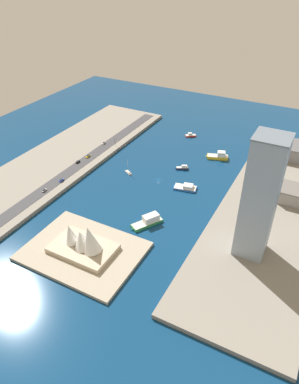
{
  "coord_description": "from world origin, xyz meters",
  "views": [
    {
      "loc": [
        -108.36,
        219.48,
        153.37
      ],
      "look_at": [
        -3.52,
        22.34,
        2.32
      ],
      "focal_mm": 32.96,
      "sensor_mm": 36.0,
      "label": 1
    }
  ],
  "objects_px": {
    "tugboat_red": "(191,135)",
    "opera_landmark": "(83,242)",
    "patrol_launch_navy": "(182,168)",
    "carpark_squat_concrete": "(298,195)",
    "ferry_yellow_fast": "(218,156)",
    "traffic_light_waterfront": "(115,141)",
    "catamaran_blue": "(186,187)",
    "ferry_green_doubledeck": "(149,221)",
    "hatchback_blue": "(62,180)",
    "taxi_yellow_cab": "(88,156)",
    "sedan_silver": "(44,190)",
    "sailboat_small_white": "(128,172)",
    "tower_tall_glass": "(260,199)",
    "van_white": "(104,143)",
    "warehouse_low_gray": "(290,150)",
    "suv_black": "(78,162)"
  },
  "relations": [
    {
      "from": "tower_tall_glass",
      "to": "opera_landmark",
      "type": "bearing_deg",
      "value": 27.67
    },
    {
      "from": "catamaran_blue",
      "to": "hatchback_blue",
      "type": "xyz_separation_m",
      "value": [
        90.69,
        40.35,
        2.39
      ]
    },
    {
      "from": "hatchback_blue",
      "to": "tugboat_red",
      "type": "bearing_deg",
      "value": -113.43
    },
    {
      "from": "traffic_light_waterfront",
      "to": "tower_tall_glass",
      "type": "bearing_deg",
      "value": 151.17
    },
    {
      "from": "catamaran_blue",
      "to": "opera_landmark",
      "type": "relative_size",
      "value": 0.49
    },
    {
      "from": "carpark_squat_concrete",
      "to": "ferry_green_doubledeck",
      "type": "bearing_deg",
      "value": 39.62
    },
    {
      "from": "sailboat_small_white",
      "to": "ferry_green_doubledeck",
      "type": "xyz_separation_m",
      "value": [
        -46.8,
        51.07,
        1.61
      ]
    },
    {
      "from": "sailboat_small_white",
      "to": "patrol_launch_navy",
      "type": "relative_size",
      "value": 1.14
    },
    {
      "from": "catamaran_blue",
      "to": "traffic_light_waterfront",
      "type": "xyz_separation_m",
      "value": [
        87.98,
        -34.31,
        5.8
      ]
    },
    {
      "from": "taxi_yellow_cab",
      "to": "catamaran_blue",
      "type": "bearing_deg",
      "value": 178.62
    },
    {
      "from": "warehouse_low_gray",
      "to": "taxi_yellow_cab",
      "type": "bearing_deg",
      "value": 28.82
    },
    {
      "from": "van_white",
      "to": "opera_landmark",
      "type": "distance_m",
      "value": 144.84
    },
    {
      "from": "catamaran_blue",
      "to": "taxi_yellow_cab",
      "type": "distance_m",
      "value": 96.14
    },
    {
      "from": "tower_tall_glass",
      "to": "taxi_yellow_cab",
      "type": "distance_m",
      "value": 170.63
    },
    {
      "from": "tower_tall_glass",
      "to": "sedan_silver",
      "type": "relative_size",
      "value": 17.71
    },
    {
      "from": "traffic_light_waterfront",
      "to": "ferry_green_doubledeck",
      "type": "bearing_deg",
      "value": 133.67
    },
    {
      "from": "patrol_launch_navy",
      "to": "carpark_squat_concrete",
      "type": "relative_size",
      "value": 0.43
    },
    {
      "from": "tower_tall_glass",
      "to": "traffic_light_waterfront",
      "type": "height_order",
      "value": "tower_tall_glass"
    },
    {
      "from": "sailboat_small_white",
      "to": "traffic_light_waterfront",
      "type": "relative_size",
      "value": 1.98
    },
    {
      "from": "sailboat_small_white",
      "to": "suv_black",
      "type": "xyz_separation_m",
      "value": [
        45.34,
        9.1,
        2.87
      ]
    },
    {
      "from": "catamaran_blue",
      "to": "warehouse_low_gray",
      "type": "height_order",
      "value": "warehouse_low_gray"
    },
    {
      "from": "tugboat_red",
      "to": "traffic_light_waterfront",
      "type": "distance_m",
      "value": 78.77
    },
    {
      "from": "warehouse_low_gray",
      "to": "tower_tall_glass",
      "type": "distance_m",
      "value": 141.55
    },
    {
      "from": "ferry_yellow_fast",
      "to": "ferry_green_doubledeck",
      "type": "xyz_separation_m",
      "value": [
        11.6,
        111.95,
        0.17
      ]
    },
    {
      "from": "warehouse_low_gray",
      "to": "patrol_launch_navy",
      "type": "bearing_deg",
      "value": 39.04
    },
    {
      "from": "van_white",
      "to": "traffic_light_waterfront",
      "type": "distance_m",
      "value": 11.44
    },
    {
      "from": "tugboat_red",
      "to": "opera_landmark",
      "type": "bearing_deg",
      "value": 92.0
    },
    {
      "from": "sedan_silver",
      "to": "traffic_light_waterfront",
      "type": "distance_m",
      "value": 92.57
    },
    {
      "from": "patrol_launch_navy",
      "to": "van_white",
      "type": "bearing_deg",
      "value": -2.5
    },
    {
      "from": "suv_black",
      "to": "traffic_light_waterfront",
      "type": "xyz_separation_m",
      "value": [
        -9.72,
        -44.36,
        3.41
      ]
    },
    {
      "from": "ferry_yellow_fast",
      "to": "carpark_squat_concrete",
      "type": "bearing_deg",
      "value": 150.56
    },
    {
      "from": "taxi_yellow_cab",
      "to": "ferry_green_doubledeck",
      "type": "bearing_deg",
      "value": 149.02
    },
    {
      "from": "warehouse_low_gray",
      "to": "taxi_yellow_cab",
      "type": "distance_m",
      "value": 180.56
    },
    {
      "from": "tower_tall_glass",
      "to": "hatchback_blue",
      "type": "distance_m",
      "value": 157.86
    },
    {
      "from": "sedan_silver",
      "to": "opera_landmark",
      "type": "height_order",
      "value": "opera_landmark"
    },
    {
      "from": "catamaran_blue",
      "to": "sedan_silver",
      "type": "height_order",
      "value": "sedan_silver"
    },
    {
      "from": "taxi_yellow_cab",
      "to": "patrol_launch_navy",
      "type": "bearing_deg",
      "value": -163.13
    },
    {
      "from": "tower_tall_glass",
      "to": "opera_landmark",
      "type": "xyz_separation_m",
      "value": [
        89.72,
        47.05,
        -32.24
      ]
    },
    {
      "from": "opera_landmark",
      "to": "sailboat_small_white",
      "type": "bearing_deg",
      "value": -75.12
    },
    {
      "from": "suv_black",
      "to": "van_white",
      "type": "xyz_separation_m",
      "value": [
        0.53,
        -40.63,
        -0.03
      ]
    },
    {
      "from": "ferry_green_doubledeck",
      "to": "hatchback_blue",
      "type": "distance_m",
      "value": 85.93
    },
    {
      "from": "catamaran_blue",
      "to": "traffic_light_waterfront",
      "type": "height_order",
      "value": "traffic_light_waterfront"
    },
    {
      "from": "tower_tall_glass",
      "to": "van_white",
      "type": "height_order",
      "value": "tower_tall_glass"
    },
    {
      "from": "opera_landmark",
      "to": "ferry_yellow_fast",
      "type": "bearing_deg",
      "value": -102.07
    },
    {
      "from": "suv_black",
      "to": "tower_tall_glass",
      "type": "bearing_deg",
      "value": 166.5
    },
    {
      "from": "ferry_yellow_fast",
      "to": "warehouse_low_gray",
      "type": "height_order",
      "value": "warehouse_low_gray"
    },
    {
      "from": "sailboat_small_white",
      "to": "catamaran_blue",
      "type": "distance_m",
      "value": 52.38
    },
    {
      "from": "sailboat_small_white",
      "to": "hatchback_blue",
      "type": "relative_size",
      "value": 2.78
    },
    {
      "from": "warehouse_low_gray",
      "to": "hatchback_blue",
      "type": "height_order",
      "value": "warehouse_low_gray"
    },
    {
      "from": "sailboat_small_white",
      "to": "van_white",
      "type": "distance_m",
      "value": 55.73
    }
  ]
}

